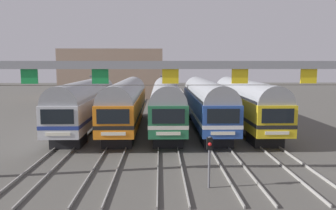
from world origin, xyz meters
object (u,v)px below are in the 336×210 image
at_px(commuter_train_yellow, 245,101).
at_px(yard_signal_mast, 209,152).
at_px(commuter_train_silver, 86,102).
at_px(commuter_train_green, 166,102).
at_px(commuter_train_orange, 126,102).
at_px(catenary_gantry, 170,84).
at_px(commuter_train_blue, 206,102).

xyz_separation_m(commuter_train_yellow, yard_signal_mast, (-5.75, -15.45, -0.81)).
height_order(commuter_train_silver, commuter_train_green, same).
bearing_deg(commuter_train_silver, commuter_train_orange, -0.07).
relative_size(commuter_train_yellow, catenary_gantry, 0.88).
bearing_deg(commuter_train_orange, commuter_train_blue, 0.00).
height_order(commuter_train_blue, yard_signal_mast, commuter_train_blue).
relative_size(commuter_train_blue, catenary_gantry, 0.88).
xyz_separation_m(commuter_train_silver, catenary_gantry, (7.67, -13.50, 2.53)).
distance_m(commuter_train_orange, commuter_train_blue, 7.67).
relative_size(commuter_train_orange, yard_signal_mast, 6.76).
bearing_deg(commuter_train_silver, yard_signal_mast, -58.18).
distance_m(commuter_train_orange, commuter_train_yellow, 11.51).
height_order(commuter_train_orange, commuter_train_green, commuter_train_green).
bearing_deg(commuter_train_green, commuter_train_orange, -179.93).
bearing_deg(commuter_train_yellow, catenary_gantry, -119.61).
relative_size(commuter_train_blue, yard_signal_mast, 6.76).
relative_size(commuter_train_orange, catenary_gantry, 0.88).
bearing_deg(yard_signal_mast, commuter_train_silver, 121.82).
distance_m(commuter_train_blue, commuter_train_yellow, 3.84).
bearing_deg(catenary_gantry, yard_signal_mast, -45.51).
height_order(commuter_train_blue, commuter_train_yellow, same).
relative_size(commuter_train_green, commuter_train_blue, 1.00).
xyz_separation_m(commuter_train_orange, yard_signal_mast, (5.75, -15.45, -0.81)).
relative_size(commuter_train_yellow, yard_signal_mast, 6.76).
bearing_deg(catenary_gantry, commuter_train_blue, 74.13).
bearing_deg(yard_signal_mast, commuter_train_blue, 82.92).
distance_m(commuter_train_green, catenary_gantry, 13.73).
bearing_deg(commuter_train_green, commuter_train_yellow, -0.03).
bearing_deg(commuter_train_orange, commuter_train_yellow, 0.00).
bearing_deg(commuter_train_yellow, commuter_train_orange, 180.00).
distance_m(commuter_train_silver, catenary_gantry, 15.73).
relative_size(commuter_train_silver, commuter_train_blue, 1.00).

